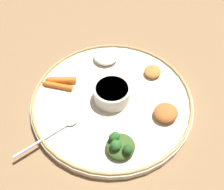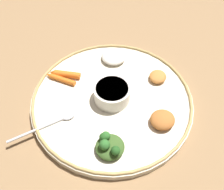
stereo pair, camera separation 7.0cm
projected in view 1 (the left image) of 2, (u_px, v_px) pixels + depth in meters
ground_plane at (112, 103)px, 0.73m from camera, size 2.40×2.40×0.00m
platter at (112, 101)px, 0.72m from camera, size 0.44×0.44×0.02m
platter_rim at (112, 98)px, 0.71m from camera, size 0.44×0.44×0.01m
center_bowl at (112, 93)px, 0.69m from camera, size 0.10×0.10×0.04m
spoon at (57, 131)px, 0.64m from camera, size 0.15×0.12×0.01m
greens_pile at (120, 145)px, 0.60m from camera, size 0.10×0.10×0.05m
carrot_near_spoon at (60, 80)px, 0.74m from camera, size 0.09×0.02×0.02m
carrot_outer at (57, 85)px, 0.73m from camera, size 0.10×0.03×0.02m
mound_squash at (153, 72)px, 0.76m from camera, size 0.07×0.07×0.02m
mound_chickpea at (166, 113)px, 0.66m from camera, size 0.09×0.09×0.03m
mound_rice_white at (106, 57)px, 0.80m from camera, size 0.09×0.09×0.02m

